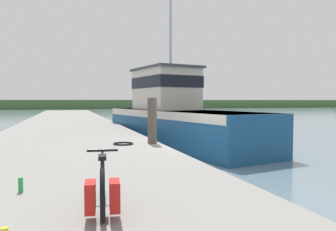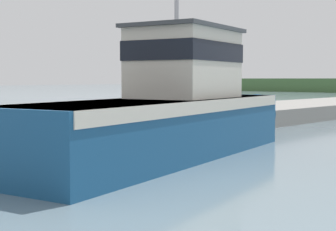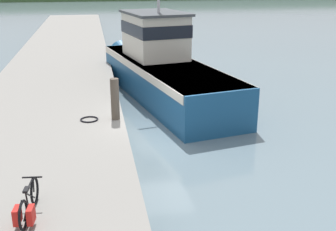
% 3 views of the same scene
% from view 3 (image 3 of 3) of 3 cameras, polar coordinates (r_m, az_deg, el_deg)
% --- Properties ---
extents(ground_plane, '(320.00, 320.00, 0.00)m').
position_cam_3_polar(ground_plane, '(15.69, -1.55, -3.15)').
color(ground_plane, slate).
extents(dock_pier, '(5.84, 80.00, 0.84)m').
position_cam_3_polar(dock_pier, '(15.50, -16.75, -2.59)').
color(dock_pier, gray).
rests_on(dock_pier, ground_plane).
extents(fishing_boat_main, '(5.31, 13.74, 10.05)m').
position_cam_3_polar(fishing_boat_main, '(21.07, -1.04, 6.78)').
color(fishing_boat_main, navy).
rests_on(fishing_boat_main, ground_plane).
extents(bicycle_touring, '(0.53, 1.66, 0.71)m').
position_cam_3_polar(bicycle_touring, '(9.63, -18.51, -11.53)').
color(bicycle_touring, black).
rests_on(bicycle_touring, dock_pier).
extents(mooring_post, '(0.30, 0.30, 1.50)m').
position_cam_3_polar(mooring_post, '(15.10, -7.19, 2.21)').
color(mooring_post, '#51473D').
rests_on(mooring_post, dock_pier).
extents(hose_coil, '(0.65, 0.65, 0.05)m').
position_cam_3_polar(hose_coil, '(15.36, -10.63, -0.51)').
color(hose_coil, black).
rests_on(hose_coil, dock_pier).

